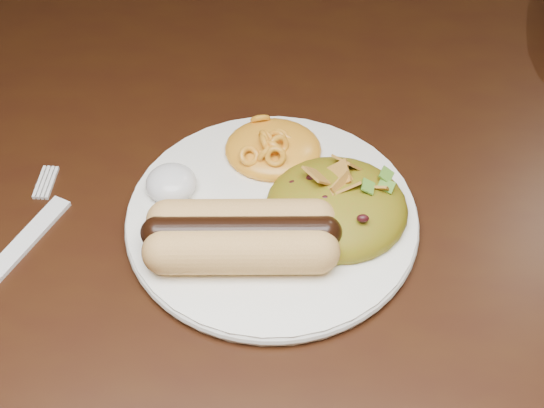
{
  "coord_description": "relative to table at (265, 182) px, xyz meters",
  "views": [
    {
      "loc": [
        0.04,
        -0.51,
        1.2
      ],
      "look_at": [
        0.02,
        -0.13,
        0.77
      ],
      "focal_mm": 50.0,
      "sensor_mm": 36.0,
      "label": 1
    }
  ],
  "objects": [
    {
      "name": "mac_and_cheese",
      "position": [
        0.01,
        -0.07,
        0.12
      ],
      "size": [
        0.09,
        0.09,
        0.03
      ],
      "primitive_type": "ellipsoid",
      "rotation": [
        0.0,
        0.0,
        -0.21
      ],
      "color": "yellow",
      "rests_on": "plate"
    },
    {
      "name": "fork",
      "position": [
        -0.17,
        -0.17,
        0.09
      ],
      "size": [
        0.06,
        0.12,
        0.0
      ],
      "primitive_type": "cube",
      "rotation": [
        0.0,
        0.0,
        -0.4
      ],
      "color": "white",
      "rests_on": "table"
    },
    {
      "name": "hotdog",
      "position": [
        -0.0,
        -0.17,
        0.12
      ],
      "size": [
        0.12,
        0.07,
        0.03
      ],
      "rotation": [
        0.0,
        0.0,
        0.07
      ],
      "color": "#FDBD6D",
      "rests_on": "plate"
    },
    {
      "name": "sour_cream",
      "position": [
        -0.06,
        -0.11,
        0.12
      ],
      "size": [
        0.05,
        0.05,
        0.02
      ],
      "primitive_type": "ellipsoid",
      "rotation": [
        0.0,
        0.0,
        -0.38
      ],
      "color": "silver",
      "rests_on": "plate"
    },
    {
      "name": "table",
      "position": [
        0.0,
        0.0,
        0.0
      ],
      "size": [
        1.6,
        0.9,
        0.75
      ],
      "color": "black",
      "rests_on": "floor"
    },
    {
      "name": "plate",
      "position": [
        0.02,
        -0.13,
        0.1
      ],
      "size": [
        0.24,
        0.24,
        0.01
      ],
      "primitive_type": "cylinder",
      "rotation": [
        0.0,
        0.0,
        -0.08
      ],
      "color": "white",
      "rests_on": "table"
    },
    {
      "name": "taco_salad",
      "position": [
        0.06,
        -0.13,
        0.12
      ],
      "size": [
        0.11,
        0.1,
        0.05
      ],
      "rotation": [
        0.0,
        0.0,
        0.35
      ],
      "color": "#AA350D",
      "rests_on": "plate"
    }
  ]
}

